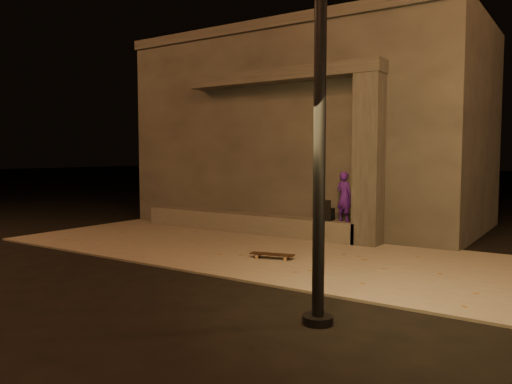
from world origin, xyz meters
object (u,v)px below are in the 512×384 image
Objects in this scene: column at (369,160)px; skateboarder at (344,197)px; skateboard at (272,255)px; backpack at (326,213)px.

column is 3.29× the size of skateboarder.
skateboarder is (-0.55, 0.00, -0.80)m from column.
skateboarder is 2.58m from skateboard.
skateboarder is 2.37× the size of backpack.
column is at bearing -163.14° from skateboarder.
column reaches higher than backpack.
column reaches higher than skateboard.
skateboarder reaches higher than skateboard.
skateboard is (-0.91, -2.39, -1.73)m from column.
backpack is at bearing 77.29° from skateboard.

